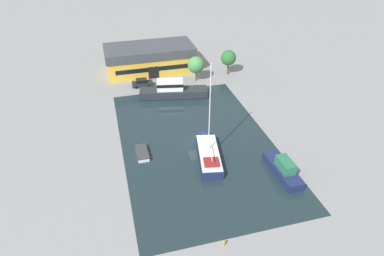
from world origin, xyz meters
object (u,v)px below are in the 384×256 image
at_px(quay_tree_by_water, 228,58).
at_px(cabin_boat, 283,169).
at_px(quay_tree_near_building, 196,65).
at_px(sailboat_moored, 209,154).
at_px(motor_cruiser, 173,91).
at_px(small_dinghy, 142,153).
at_px(parked_car, 142,83).
at_px(warehouse_building, 150,58).

distance_m(quay_tree_by_water, cabin_boat, 35.44).
relative_size(quay_tree_near_building, quay_tree_by_water, 0.97).
distance_m(quay_tree_by_water, sailboat_moored, 32.09).
height_order(motor_cruiser, small_dinghy, motor_cruiser).
height_order(parked_car, sailboat_moored, sailboat_moored).
relative_size(small_dinghy, cabin_boat, 0.49).
bearing_deg(warehouse_building, small_dinghy, -101.81).
xyz_separation_m(quay_tree_by_water, small_dinghy, (-23.29, -25.31, -3.58)).
bearing_deg(motor_cruiser, cabin_boat, -148.90).
distance_m(quay_tree_near_building, quay_tree_by_water, 8.08).
height_order(quay_tree_near_building, cabin_boat, quay_tree_near_building).
bearing_deg(quay_tree_by_water, motor_cruiser, -152.85).
bearing_deg(small_dinghy, cabin_boat, -27.42).
relative_size(warehouse_building, small_dinghy, 4.97).
distance_m(quay_tree_near_building, parked_car, 12.23).
xyz_separation_m(quay_tree_near_building, cabin_boat, (3.53, -33.57, -2.74)).
xyz_separation_m(parked_car, cabin_boat, (15.42, -33.74, 0.11)).
xyz_separation_m(parked_car, motor_cruiser, (5.31, -6.15, 0.46)).
bearing_deg(motor_cruiser, quay_tree_by_water, -51.87).
bearing_deg(cabin_boat, sailboat_moored, 144.99).
relative_size(quay_tree_near_building, small_dinghy, 1.36).
bearing_deg(sailboat_moored, parked_car, 113.26).
bearing_deg(warehouse_building, quay_tree_near_building, -43.44).
bearing_deg(quay_tree_near_building, parked_car, 179.19).
height_order(quay_tree_by_water, small_dinghy, quay_tree_by_water).
relative_size(motor_cruiser, small_dinghy, 3.46).
distance_m(warehouse_building, motor_cruiser, 14.51).
xyz_separation_m(warehouse_building, quay_tree_by_water, (16.75, -6.78, 0.94)).
xyz_separation_m(quay_tree_near_building, parked_car, (-11.89, 0.17, -2.85)).
xyz_separation_m(motor_cruiser, small_dinghy, (-8.76, -17.87, -0.94)).
relative_size(parked_car, sailboat_moored, 0.29).
bearing_deg(cabin_boat, quay_tree_by_water, 81.61).
height_order(quay_tree_near_building, parked_car, quay_tree_near_building).
distance_m(quay_tree_near_building, sailboat_moored, 28.15).
bearing_deg(quay_tree_by_water, parked_car, -176.26).
bearing_deg(warehouse_building, sailboat_moored, -85.27).
relative_size(sailboat_moored, motor_cruiser, 1.09).
bearing_deg(quay_tree_by_water, cabin_boat, -97.19).
relative_size(parked_car, motor_cruiser, 0.32).
distance_m(parked_car, motor_cruiser, 8.14).
bearing_deg(sailboat_moored, cabin_boat, -23.26).
height_order(quay_tree_near_building, small_dinghy, quay_tree_near_building).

